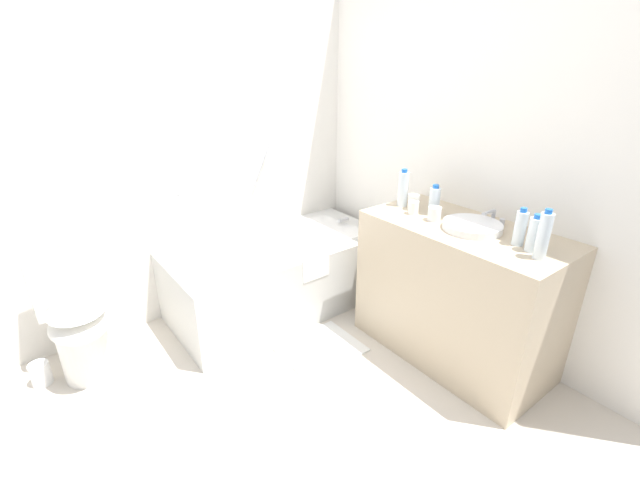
% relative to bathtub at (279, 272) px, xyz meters
% --- Properties ---
extents(ground_plane, '(4.12, 4.12, 0.00)m').
position_rel_bathtub_xyz_m(ground_plane, '(-0.69, -0.90, -0.29)').
color(ground_plane, beige).
extents(wall_back_tiled, '(3.52, 0.10, 2.38)m').
position_rel_bathtub_xyz_m(wall_back_tiled, '(-0.69, 0.44, 0.90)').
color(wall_back_tiled, white).
rests_on(wall_back_tiled, ground_plane).
extents(wall_right_mirror, '(0.10, 2.98, 2.38)m').
position_rel_bathtub_xyz_m(wall_right_mirror, '(0.91, -0.90, 0.90)').
color(wall_right_mirror, white).
rests_on(wall_right_mirror, ground_plane).
extents(bathtub, '(1.61, 0.78, 1.19)m').
position_rel_bathtub_xyz_m(bathtub, '(0.00, 0.00, 0.00)').
color(bathtub, silver).
rests_on(bathtub, ground_plane).
extents(toilet, '(0.36, 0.50, 0.75)m').
position_rel_bathtub_xyz_m(toilet, '(-1.35, 0.07, 0.08)').
color(toilet, white).
rests_on(toilet, ground_plane).
extents(vanity_counter, '(0.59, 1.18, 0.88)m').
position_rel_bathtub_xyz_m(vanity_counter, '(0.57, -1.16, 0.16)').
color(vanity_counter, tan).
rests_on(vanity_counter, ground_plane).
extents(sink_basin, '(0.33, 0.33, 0.04)m').
position_rel_bathtub_xyz_m(sink_basin, '(0.56, -1.20, 0.62)').
color(sink_basin, white).
rests_on(sink_basin, vanity_counter).
extents(sink_faucet, '(0.13, 0.15, 0.08)m').
position_rel_bathtub_xyz_m(sink_faucet, '(0.75, -1.20, 0.63)').
color(sink_faucet, silver).
rests_on(sink_faucet, vanity_counter).
extents(water_bottle_0, '(0.07, 0.07, 0.19)m').
position_rel_bathtub_xyz_m(water_bottle_0, '(0.59, -0.90, 0.69)').
color(water_bottle_0, silver).
rests_on(water_bottle_0, vanity_counter).
extents(water_bottle_1, '(0.06, 0.06, 0.20)m').
position_rel_bathtub_xyz_m(water_bottle_1, '(0.57, -1.47, 0.69)').
color(water_bottle_1, silver).
rests_on(water_bottle_1, vanity_counter).
extents(water_bottle_2, '(0.06, 0.06, 0.25)m').
position_rel_bathtub_xyz_m(water_bottle_2, '(0.50, -1.63, 0.72)').
color(water_bottle_2, silver).
rests_on(water_bottle_2, vanity_counter).
extents(water_bottle_3, '(0.07, 0.07, 0.20)m').
position_rel_bathtub_xyz_m(water_bottle_3, '(0.55, -1.56, 0.69)').
color(water_bottle_3, silver).
rests_on(water_bottle_3, vanity_counter).
extents(water_bottle_4, '(0.07, 0.07, 0.25)m').
position_rel_bathtub_xyz_m(water_bottle_4, '(0.56, -0.67, 0.71)').
color(water_bottle_4, silver).
rests_on(water_bottle_4, vanity_counter).
extents(drinking_glass_0, '(0.06, 0.06, 0.08)m').
position_rel_bathtub_xyz_m(drinking_glass_0, '(0.50, -0.82, 0.64)').
color(drinking_glass_0, white).
rests_on(drinking_glass_0, vanity_counter).
extents(drinking_glass_1, '(0.08, 0.08, 0.10)m').
position_rel_bathtub_xyz_m(drinking_glass_1, '(0.56, -0.76, 0.65)').
color(drinking_glass_1, white).
rests_on(drinking_glass_1, vanity_counter).
extents(drinking_glass_2, '(0.08, 0.08, 0.09)m').
position_rel_bathtub_xyz_m(drinking_glass_2, '(0.51, -0.98, 0.64)').
color(drinking_glass_2, white).
rests_on(drinking_glass_2, vanity_counter).
extents(bath_mat, '(0.51, 0.42, 0.01)m').
position_rel_bathtub_xyz_m(bath_mat, '(-0.09, -0.64, -0.28)').
color(bath_mat, white).
rests_on(bath_mat, ground_plane).
extents(toilet_paper_roll, '(0.11, 0.11, 0.14)m').
position_rel_bathtub_xyz_m(toilet_paper_roll, '(-1.60, 0.11, -0.22)').
color(toilet_paper_roll, white).
rests_on(toilet_paper_roll, ground_plane).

